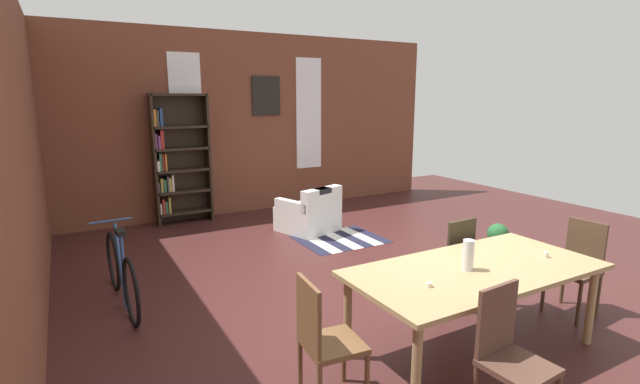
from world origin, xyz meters
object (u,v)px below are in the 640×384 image
(vase_on_table, at_px, (468,255))
(dining_chair_head_right, at_px, (578,264))
(armchair_white, at_px, (310,214))
(dining_chair_near_left, at_px, (509,353))
(bicycle_second, at_px, (121,274))
(dining_chair_head_left, at_px, (323,338))
(potted_plant_by_shelf, at_px, (497,238))
(dining_chair_far_right, at_px, (452,258))
(dining_table, at_px, (475,275))
(bookshelf_tall, at_px, (177,159))

(vase_on_table, distance_m, dining_chair_head_right, 1.62)
(dining_chair_head_right, height_order, armchair_white, dining_chair_head_right)
(dining_chair_near_left, xyz_separation_m, bicycle_second, (-2.03, 3.20, -0.17))
(dining_chair_head_right, relative_size, armchair_white, 0.94)
(dining_chair_head_left, height_order, potted_plant_by_shelf, dining_chair_head_left)
(armchair_white, xyz_separation_m, potted_plant_by_shelf, (1.68, -2.34, -0.02))
(potted_plant_by_shelf, bearing_deg, bicycle_second, 169.00)
(dining_chair_far_right, height_order, potted_plant_by_shelf, dining_chair_far_right)
(dining_chair_head_left, bearing_deg, dining_table, -0.28)
(dining_chair_far_right, xyz_separation_m, potted_plant_by_shelf, (1.66, 0.78, -0.25))
(vase_on_table, distance_m, armchair_white, 3.97)
(bicycle_second, bearing_deg, potted_plant_by_shelf, -11.00)
(dining_chair_head_left, distance_m, armchair_white, 4.34)
(vase_on_table, bearing_deg, potted_plant_by_shelf, 34.28)
(dining_table, height_order, dining_chair_far_right, dining_chair_far_right)
(dining_chair_far_right, bearing_deg, armchair_white, 90.38)
(dining_table, relative_size, dining_chair_head_right, 2.31)
(dining_chair_head_right, bearing_deg, dining_chair_near_left, -158.90)
(vase_on_table, bearing_deg, bookshelf_tall, 101.78)
(dining_chair_near_left, relative_size, potted_plant_by_shelf, 2.05)
(vase_on_table, relative_size, dining_chair_head_left, 0.27)
(armchair_white, height_order, potted_plant_by_shelf, armchair_white)
(vase_on_table, height_order, bicycle_second, vase_on_table)
(dining_table, height_order, vase_on_table, vase_on_table)
(bookshelf_tall, xyz_separation_m, armchair_white, (1.72, -1.58, -0.83))
(armchair_white, distance_m, bicycle_second, 3.33)
(dining_chair_far_right, bearing_deg, dining_table, -123.37)
(dining_chair_head_right, bearing_deg, armchair_white, 104.41)
(dining_chair_far_right, xyz_separation_m, dining_chair_near_left, (-1.00, -1.51, 0.00))
(bookshelf_tall, bearing_deg, dining_chair_far_right, -69.72)
(vase_on_table, distance_m, bicycle_second, 3.49)
(dining_chair_near_left, distance_m, potted_plant_by_shelf, 3.52)
(dining_chair_far_right, bearing_deg, potted_plant_by_shelf, 25.28)
(dining_chair_head_right, xyz_separation_m, bookshelf_tall, (-2.71, 5.46, 0.60))
(armchair_white, height_order, bicycle_second, bicycle_second)
(bicycle_second, bearing_deg, vase_on_table, -45.29)
(vase_on_table, distance_m, potted_plant_by_shelf, 2.80)
(armchair_white, relative_size, potted_plant_by_shelf, 2.17)
(vase_on_table, height_order, dining_chair_head_right, vase_on_table)
(dining_chair_head_left, relative_size, bicycle_second, 0.56)
(dining_chair_head_right, height_order, dining_chair_head_left, same)
(dining_table, relative_size, dining_chair_head_left, 2.31)
(vase_on_table, relative_size, dining_chair_near_left, 0.27)
(dining_table, xyz_separation_m, potted_plant_by_shelf, (2.15, 1.54, -0.43))
(dining_chair_head_left, distance_m, bookshelf_tall, 5.49)
(dining_chair_near_left, xyz_separation_m, potted_plant_by_shelf, (2.65, 2.29, -0.25))
(dining_table, bearing_deg, dining_chair_near_left, -123.45)
(dining_chair_far_right, bearing_deg, dining_chair_head_right, -37.61)
(dining_chair_far_right, distance_m, dining_chair_near_left, 1.81)
(dining_table, bearing_deg, dining_chair_far_right, 56.63)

